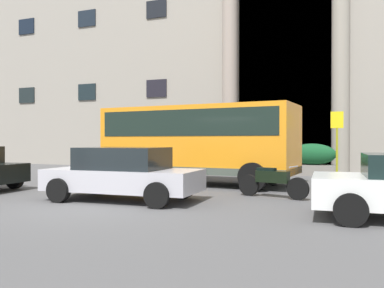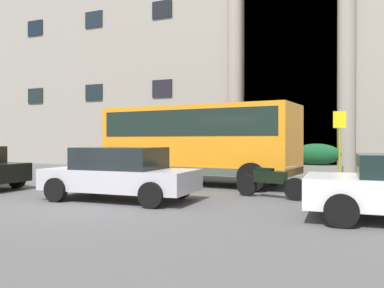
{
  "view_description": "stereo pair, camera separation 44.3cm",
  "coord_description": "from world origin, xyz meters",
  "px_view_note": "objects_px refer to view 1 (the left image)",
  "views": [
    {
      "loc": [
        5.77,
        -8.1,
        1.59
      ],
      "look_at": [
        0.75,
        4.48,
        1.46
      ],
      "focal_mm": 37.76,
      "sensor_mm": 36.0,
      "label": 1
    },
    {
      "loc": [
        6.18,
        -7.93,
        1.59
      ],
      "look_at": [
        0.75,
        4.48,
        1.46
      ],
      "focal_mm": 37.76,
      "sensor_mm": 36.0,
      "label": 2
    }
  ],
  "objects_px": {
    "orange_minibus": "(198,138)",
    "motorcycle_near_kerb": "(271,181)",
    "hedge_planter_east": "(126,156)",
    "parked_hatchback_near": "(123,173)",
    "bus_stop_sign": "(337,139)",
    "motorcycle_far_end": "(382,185)",
    "hedge_planter_far_west": "(312,160)"
  },
  "relations": [
    {
      "from": "bus_stop_sign",
      "to": "motorcycle_far_end",
      "type": "bearing_deg",
      "value": -74.25
    },
    {
      "from": "orange_minibus",
      "to": "motorcycle_far_end",
      "type": "xyz_separation_m",
      "value": [
        5.87,
        -2.4,
        -1.2
      ]
    },
    {
      "from": "motorcycle_far_end",
      "to": "bus_stop_sign",
      "type": "bearing_deg",
      "value": 106.58
    },
    {
      "from": "orange_minibus",
      "to": "bus_stop_sign",
      "type": "distance_m",
      "value": 5.04
    },
    {
      "from": "hedge_planter_far_west",
      "to": "motorcycle_near_kerb",
      "type": "xyz_separation_m",
      "value": [
        -0.39,
        -7.77,
        -0.23
      ]
    },
    {
      "from": "motorcycle_near_kerb",
      "to": "motorcycle_far_end",
      "type": "bearing_deg",
      "value": 15.9
    },
    {
      "from": "orange_minibus",
      "to": "motorcycle_near_kerb",
      "type": "height_order",
      "value": "orange_minibus"
    },
    {
      "from": "orange_minibus",
      "to": "hedge_planter_east",
      "type": "height_order",
      "value": "orange_minibus"
    },
    {
      "from": "orange_minibus",
      "to": "hedge_planter_far_west",
      "type": "height_order",
      "value": "orange_minibus"
    },
    {
      "from": "hedge_planter_far_west",
      "to": "motorcycle_far_end",
      "type": "relative_size",
      "value": 1.05
    },
    {
      "from": "hedge_planter_east",
      "to": "motorcycle_far_end",
      "type": "bearing_deg",
      "value": -32.26
    },
    {
      "from": "orange_minibus",
      "to": "bus_stop_sign",
      "type": "height_order",
      "value": "orange_minibus"
    },
    {
      "from": "hedge_planter_east",
      "to": "motorcycle_near_kerb",
      "type": "bearing_deg",
      "value": -39.67
    },
    {
      "from": "bus_stop_sign",
      "to": "hedge_planter_far_west",
      "type": "bearing_deg",
      "value": 109.16
    },
    {
      "from": "bus_stop_sign",
      "to": "motorcycle_near_kerb",
      "type": "bearing_deg",
      "value": -109.52
    },
    {
      "from": "motorcycle_far_end",
      "to": "hedge_planter_far_west",
      "type": "bearing_deg",
      "value": 108.1
    },
    {
      "from": "bus_stop_sign",
      "to": "motorcycle_far_end",
      "type": "xyz_separation_m",
      "value": [
        1.22,
        -4.32,
        -1.16
      ]
    },
    {
      "from": "orange_minibus",
      "to": "motorcycle_near_kerb",
      "type": "xyz_separation_m",
      "value": [
        3.1,
        -2.48,
        -1.2
      ]
    },
    {
      "from": "parked_hatchback_near",
      "to": "motorcycle_near_kerb",
      "type": "bearing_deg",
      "value": 26.72
    },
    {
      "from": "hedge_planter_far_west",
      "to": "bus_stop_sign",
      "type": "bearing_deg",
      "value": -70.84
    },
    {
      "from": "orange_minibus",
      "to": "bus_stop_sign",
      "type": "bearing_deg",
      "value": 26.85
    },
    {
      "from": "bus_stop_sign",
      "to": "hedge_planter_far_west",
      "type": "height_order",
      "value": "bus_stop_sign"
    },
    {
      "from": "orange_minibus",
      "to": "bus_stop_sign",
      "type": "relative_size",
      "value": 2.7
    },
    {
      "from": "orange_minibus",
      "to": "hedge_planter_far_west",
      "type": "distance_m",
      "value": 6.41
    },
    {
      "from": "hedge_planter_far_west",
      "to": "parked_hatchback_near",
      "type": "xyz_separation_m",
      "value": [
        -3.91,
        -9.72,
        0.02
      ]
    },
    {
      "from": "orange_minibus",
      "to": "hedge_planter_east",
      "type": "distance_m",
      "value": 8.08
    },
    {
      "from": "motorcycle_far_end",
      "to": "motorcycle_near_kerb",
      "type": "height_order",
      "value": "same"
    },
    {
      "from": "hedge_planter_east",
      "to": "parked_hatchback_near",
      "type": "bearing_deg",
      "value": -59.26
    },
    {
      "from": "hedge_planter_far_west",
      "to": "motorcycle_far_end",
      "type": "bearing_deg",
      "value": -72.74
    },
    {
      "from": "parked_hatchback_near",
      "to": "bus_stop_sign",
      "type": "bearing_deg",
      "value": 49.08
    },
    {
      "from": "hedge_planter_far_west",
      "to": "motorcycle_near_kerb",
      "type": "bearing_deg",
      "value": -92.86
    },
    {
      "from": "hedge_planter_east",
      "to": "motorcycle_far_end",
      "type": "height_order",
      "value": "hedge_planter_east"
    }
  ]
}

